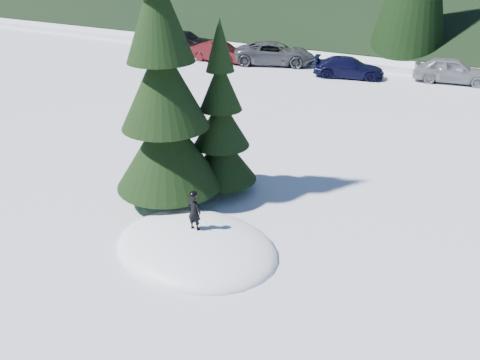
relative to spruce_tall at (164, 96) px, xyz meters
The scene contains 10 objects.
ground 4.37m from the spruce_tall, 39.29° to the right, with size 200.00×200.00×0.00m, color white.
snow_mound 4.37m from the spruce_tall, 39.29° to the right, with size 4.48×3.52×0.96m, color white.
spruce_tall is the anchor object (origin of this frame).
spruce_short 2.11m from the spruce_tall, 54.46° to the left, with size 2.20×2.20×5.37m.
child_skier 3.52m from the spruce_tall, 38.34° to the right, with size 0.37×0.25×1.02m, color black.
car_0 24.41m from the spruce_tall, 125.18° to the left, with size 1.76×4.39×1.49m, color black.
car_1 20.16m from the spruce_tall, 118.16° to the left, with size 1.41×4.05×1.34m, color #400B0E.
car_2 19.75m from the spruce_tall, 106.95° to the left, with size 2.46×5.35×1.49m, color #45474C.
car_3 17.98m from the spruce_tall, 90.83° to the left, with size 1.71×4.20×1.22m, color black.
car_4 20.46m from the spruce_tall, 74.86° to the left, with size 1.71×4.24×1.45m, color gray.
Camera 1 is at (6.10, -8.20, 7.03)m, focal length 35.00 mm.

